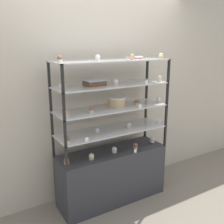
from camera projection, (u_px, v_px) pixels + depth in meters
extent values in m
plane|color=gray|center=(112.00, 198.00, 3.30)|extent=(20.00, 20.00, 0.00)
cube|color=beige|center=(97.00, 92.00, 3.25)|extent=(8.00, 0.05, 2.60)
cube|color=#333338|center=(112.00, 175.00, 3.21)|extent=(1.32, 0.42, 0.65)
cube|color=black|center=(53.00, 146.00, 2.94)|extent=(0.02, 0.02, 0.27)
cube|color=black|center=(145.00, 127.00, 3.58)|extent=(0.02, 0.02, 0.27)
cube|color=black|center=(66.00, 159.00, 2.61)|extent=(0.02, 0.02, 0.27)
cube|color=black|center=(165.00, 136.00, 3.25)|extent=(0.02, 0.02, 0.27)
cube|color=silver|center=(112.00, 130.00, 3.06)|extent=(1.32, 0.42, 0.01)
cube|color=black|center=(52.00, 123.00, 2.87)|extent=(0.02, 0.02, 0.27)
cube|color=black|center=(146.00, 108.00, 3.51)|extent=(0.02, 0.02, 0.27)
cube|color=black|center=(65.00, 133.00, 2.54)|extent=(0.02, 0.02, 0.27)
cube|color=black|center=(166.00, 115.00, 3.18)|extent=(0.02, 0.02, 0.27)
cube|color=silver|center=(112.00, 108.00, 2.99)|extent=(1.32, 0.42, 0.01)
cube|color=black|center=(50.00, 99.00, 2.80)|extent=(0.02, 0.02, 0.27)
cube|color=black|center=(147.00, 88.00, 3.44)|extent=(0.02, 0.02, 0.27)
cube|color=black|center=(64.00, 107.00, 2.47)|extent=(0.02, 0.02, 0.27)
cube|color=black|center=(167.00, 93.00, 3.11)|extent=(0.02, 0.02, 0.27)
cube|color=silver|center=(112.00, 85.00, 2.92)|extent=(1.32, 0.42, 0.01)
cube|color=black|center=(49.00, 74.00, 2.73)|extent=(0.02, 0.02, 0.27)
cube|color=black|center=(147.00, 68.00, 3.37)|extent=(0.02, 0.02, 0.27)
cube|color=black|center=(62.00, 78.00, 2.40)|extent=(0.02, 0.02, 0.27)
cube|color=black|center=(169.00, 71.00, 3.04)|extent=(0.02, 0.02, 0.27)
cube|color=silver|center=(112.00, 60.00, 2.85)|extent=(1.32, 0.42, 0.01)
cylinder|color=#DBBC84|center=(116.00, 102.00, 3.05)|extent=(0.20, 0.20, 0.09)
cylinder|color=white|center=(116.00, 98.00, 3.03)|extent=(0.21, 0.21, 0.02)
cube|color=brown|center=(94.00, 83.00, 2.84)|extent=(0.21, 0.18, 0.05)
cube|color=silver|center=(94.00, 80.00, 2.83)|extent=(0.21, 0.18, 0.01)
cylinder|color=#CCB28C|center=(67.00, 163.00, 2.79)|extent=(0.06, 0.06, 0.02)
sphere|color=#8C5B42|center=(67.00, 160.00, 2.79)|extent=(0.06, 0.06, 0.06)
cylinder|color=#CCB28C|center=(92.00, 158.00, 2.90)|extent=(0.06, 0.06, 0.02)
sphere|color=#F4EAB2|center=(91.00, 156.00, 2.89)|extent=(0.06, 0.06, 0.06)
cylinder|color=beige|center=(114.00, 152.00, 3.08)|extent=(0.06, 0.06, 0.02)
sphere|color=white|center=(114.00, 149.00, 3.07)|extent=(0.06, 0.06, 0.06)
cylinder|color=#CCB28C|center=(135.00, 147.00, 3.20)|extent=(0.06, 0.06, 0.02)
sphere|color=#8C5B42|center=(135.00, 145.00, 3.20)|extent=(0.06, 0.06, 0.06)
cylinder|color=white|center=(152.00, 141.00, 3.39)|extent=(0.06, 0.06, 0.02)
sphere|color=silver|center=(152.00, 139.00, 3.38)|extent=(0.06, 0.06, 0.06)
cube|color=white|center=(135.00, 151.00, 3.07)|extent=(0.04, 0.00, 0.04)
cylinder|color=beige|center=(68.00, 141.00, 2.67)|extent=(0.05, 0.05, 0.02)
sphere|color=#8C5B42|center=(68.00, 139.00, 2.67)|extent=(0.06, 0.06, 0.06)
cylinder|color=#CCB28C|center=(97.00, 133.00, 2.92)|extent=(0.05, 0.05, 0.02)
sphere|color=silver|center=(97.00, 130.00, 2.92)|extent=(0.06, 0.06, 0.06)
cylinder|color=#CCB28C|center=(129.00, 127.00, 3.11)|extent=(0.05, 0.05, 0.02)
sphere|color=silver|center=(129.00, 125.00, 3.11)|extent=(0.06, 0.06, 0.06)
cylinder|color=white|center=(159.00, 123.00, 3.27)|extent=(0.05, 0.05, 0.02)
sphere|color=silver|center=(159.00, 121.00, 3.27)|extent=(0.06, 0.06, 0.06)
cube|color=white|center=(87.00, 140.00, 2.69)|extent=(0.04, 0.00, 0.04)
cylinder|color=beige|center=(66.00, 116.00, 2.61)|extent=(0.05, 0.05, 0.03)
sphere|color=#E5996B|center=(66.00, 113.00, 2.60)|extent=(0.05, 0.05, 0.05)
cylinder|color=beige|center=(91.00, 111.00, 2.76)|extent=(0.05, 0.05, 0.03)
sphere|color=#8C5B42|center=(91.00, 109.00, 2.75)|extent=(0.05, 0.05, 0.05)
cylinder|color=#CCB28C|center=(137.00, 104.00, 3.09)|extent=(0.05, 0.05, 0.03)
sphere|color=#8C5B42|center=(137.00, 102.00, 3.08)|extent=(0.05, 0.05, 0.05)
cylinder|color=#CCB28C|center=(158.00, 102.00, 3.21)|extent=(0.05, 0.05, 0.03)
sphere|color=silver|center=(158.00, 99.00, 3.20)|extent=(0.05, 0.05, 0.05)
cube|color=white|center=(140.00, 106.00, 2.95)|extent=(0.04, 0.00, 0.04)
cylinder|color=#CCB28C|center=(62.00, 89.00, 2.55)|extent=(0.05, 0.05, 0.03)
sphere|color=silver|center=(62.00, 86.00, 2.54)|extent=(0.06, 0.06, 0.06)
cylinder|color=#CCB28C|center=(116.00, 84.00, 2.85)|extent=(0.05, 0.05, 0.03)
sphere|color=silver|center=(116.00, 82.00, 2.84)|extent=(0.06, 0.06, 0.06)
cylinder|color=white|center=(159.00, 80.00, 3.15)|extent=(0.05, 0.05, 0.03)
sphere|color=silver|center=(159.00, 78.00, 3.14)|extent=(0.06, 0.06, 0.06)
cube|color=white|center=(147.00, 82.00, 2.92)|extent=(0.04, 0.00, 0.04)
cylinder|color=white|center=(60.00, 61.00, 2.49)|extent=(0.05, 0.05, 0.03)
sphere|color=#8C5B42|center=(60.00, 58.00, 2.48)|extent=(0.05, 0.05, 0.05)
cylinder|color=white|center=(98.00, 60.00, 2.68)|extent=(0.05, 0.05, 0.03)
sphere|color=white|center=(98.00, 57.00, 2.68)|extent=(0.05, 0.05, 0.05)
cylinder|color=#CCB28C|center=(132.00, 58.00, 2.88)|extent=(0.05, 0.05, 0.03)
sphere|color=#E5996B|center=(132.00, 56.00, 2.87)|extent=(0.05, 0.05, 0.05)
cylinder|color=#CCB28C|center=(161.00, 57.00, 3.07)|extent=(0.05, 0.05, 0.03)
sphere|color=#F4EAB2|center=(161.00, 55.00, 3.06)|extent=(0.05, 0.05, 0.05)
cube|color=white|center=(128.00, 59.00, 2.72)|extent=(0.04, 0.00, 0.04)
torus|color=#EFB2BC|center=(138.00, 57.00, 3.06)|extent=(0.13, 0.13, 0.03)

